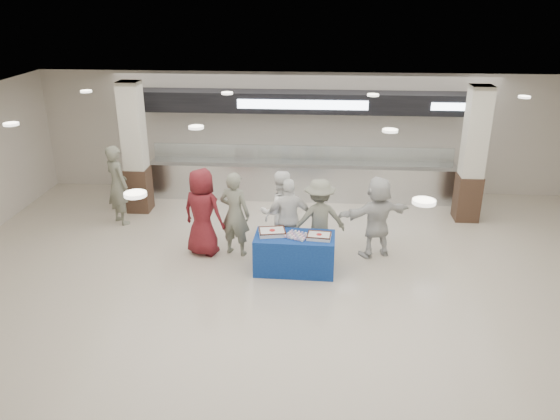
# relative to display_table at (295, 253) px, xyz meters

# --- Properties ---
(ground) EXTENTS (14.00, 14.00, 0.00)m
(ground) POSITION_rel_display_table_xyz_m (-0.01, -1.29, -0.38)
(ground) COLOR beige
(ground) RESTS_ON ground
(serving_line) EXTENTS (8.70, 0.85, 2.80)m
(serving_line) POSITION_rel_display_table_xyz_m (-0.00, 4.10, 0.78)
(serving_line) COLOR silver
(serving_line) RESTS_ON ground
(column_left) EXTENTS (0.55, 0.55, 3.20)m
(column_left) POSITION_rel_display_table_xyz_m (-4.01, 2.91, 1.15)
(column_left) COLOR #342217
(column_left) RESTS_ON ground
(column_right) EXTENTS (0.55, 0.55, 3.20)m
(column_right) POSITION_rel_display_table_xyz_m (3.99, 2.91, 1.15)
(column_right) COLOR #342217
(column_right) RESTS_ON ground
(display_table) EXTENTS (1.57, 0.83, 0.75)m
(display_table) POSITION_rel_display_table_xyz_m (0.00, 0.00, 0.00)
(display_table) COLOR navy
(display_table) RESTS_ON ground
(sheet_cake_left) EXTENTS (0.57, 0.48, 0.10)m
(sheet_cake_left) POSITION_rel_display_table_xyz_m (-0.44, 0.05, 0.43)
(sheet_cake_left) COLOR white
(sheet_cake_left) RESTS_ON display_table
(sheet_cake_right) EXTENTS (0.48, 0.39, 0.09)m
(sheet_cake_right) POSITION_rel_display_table_xyz_m (0.47, -0.06, 0.42)
(sheet_cake_right) COLOR white
(sheet_cake_right) RESTS_ON display_table
(cupcake_tray) EXTENTS (0.45, 0.40, 0.06)m
(cupcake_tray) POSITION_rel_display_table_xyz_m (0.05, -0.05, 0.40)
(cupcake_tray) COLOR #BCBBC1
(cupcake_tray) RESTS_ON display_table
(civilian_maroon) EXTENTS (1.06, 0.88, 1.85)m
(civilian_maroon) POSITION_rel_display_table_xyz_m (-1.92, 0.64, 0.55)
(civilian_maroon) COLOR maroon
(civilian_maroon) RESTS_ON ground
(soldier_a) EXTENTS (0.75, 0.61, 1.79)m
(soldier_a) POSITION_rel_display_table_xyz_m (-1.26, 0.67, 0.52)
(soldier_a) COLOR #676C5C
(soldier_a) RESTS_ON ground
(chef_tall) EXTENTS (1.04, 0.93, 1.78)m
(chef_tall) POSITION_rel_display_table_xyz_m (-0.35, 0.88, 0.51)
(chef_tall) COLOR white
(chef_tall) RESTS_ON ground
(chef_short) EXTENTS (1.02, 0.49, 1.68)m
(chef_short) POSITION_rel_display_table_xyz_m (-0.14, 0.64, 0.47)
(chef_short) COLOR white
(chef_short) RESTS_ON ground
(soldier_b) EXTENTS (1.20, 0.85, 1.69)m
(soldier_b) POSITION_rel_display_table_xyz_m (0.47, 0.64, 0.47)
(soldier_b) COLOR #676C5C
(soldier_b) RESTS_ON ground
(civilian_white) EXTENTS (1.67, 1.08, 1.72)m
(civilian_white) POSITION_rel_display_table_xyz_m (1.65, 0.80, 0.48)
(civilian_white) COLOR silver
(civilian_white) RESTS_ON ground
(soldier_bg) EXTENTS (0.82, 0.80, 1.89)m
(soldier_bg) POSITION_rel_display_table_xyz_m (-4.22, 2.11, 0.57)
(soldier_bg) COLOR #676C5C
(soldier_bg) RESTS_ON ground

